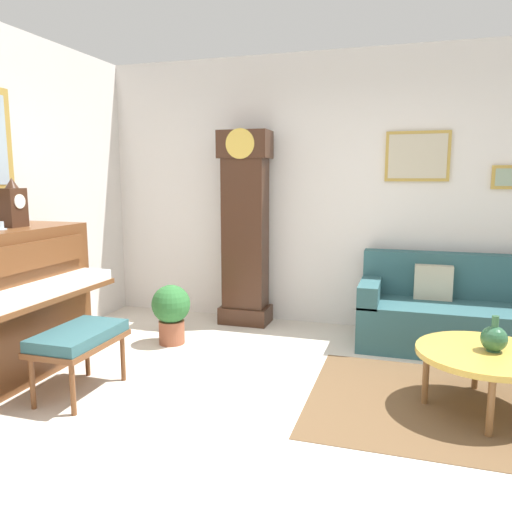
# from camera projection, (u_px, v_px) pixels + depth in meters

# --- Properties ---
(ground_plane) EXTENTS (6.40, 6.00, 0.10)m
(ground_plane) POSITION_uv_depth(u_px,v_px,m) (281.00, 436.00, 3.12)
(ground_plane) COLOR beige
(wall_back) EXTENTS (5.30, 0.13, 2.80)m
(wall_back) POSITION_uv_depth(u_px,v_px,m) (341.00, 192.00, 5.15)
(wall_back) COLOR silver
(wall_back) RESTS_ON ground_plane
(area_rug) EXTENTS (2.10, 1.50, 0.01)m
(area_rug) POSITION_uv_depth(u_px,v_px,m) (465.00, 408.00, 3.38)
(area_rug) COLOR brown
(area_rug) RESTS_ON ground_plane
(piano) EXTENTS (0.87, 1.44, 1.17)m
(piano) POSITION_uv_depth(u_px,v_px,m) (0.00, 305.00, 3.78)
(piano) COLOR brown
(piano) RESTS_ON ground_plane
(piano_bench) EXTENTS (0.42, 0.70, 0.48)m
(piano_bench) POSITION_uv_depth(u_px,v_px,m) (79.00, 339.00, 3.55)
(piano_bench) COLOR brown
(piano_bench) RESTS_ON ground_plane
(grandfather_clock) EXTENTS (0.52, 0.34, 2.03)m
(grandfather_clock) POSITION_uv_depth(u_px,v_px,m) (245.00, 234.00, 5.24)
(grandfather_clock) COLOR #3D2316
(grandfather_clock) RESTS_ON ground_plane
(couch) EXTENTS (1.90, 0.80, 0.84)m
(couch) POSITION_uv_depth(u_px,v_px,m) (466.00, 315.00, 4.53)
(couch) COLOR #2D565B
(couch) RESTS_ON ground_plane
(coffee_table) EXTENTS (0.88, 0.88, 0.42)m
(coffee_table) POSITION_uv_depth(u_px,v_px,m) (485.00, 355.00, 3.29)
(coffee_table) COLOR gold
(coffee_table) RESTS_ON ground_plane
(mantel_clock) EXTENTS (0.13, 0.18, 0.38)m
(mantel_clock) POSITION_uv_depth(u_px,v_px,m) (13.00, 205.00, 3.85)
(mantel_clock) COLOR #3D2316
(mantel_clock) RESTS_ON piano
(green_jug) EXTENTS (0.17, 0.17, 0.24)m
(green_jug) POSITION_uv_depth(u_px,v_px,m) (494.00, 338.00, 3.28)
(green_jug) COLOR #234C33
(green_jug) RESTS_ON coffee_table
(potted_plant) EXTENTS (0.36, 0.36, 0.56)m
(potted_plant) POSITION_uv_depth(u_px,v_px,m) (171.00, 310.00, 4.66)
(potted_plant) COLOR #935138
(potted_plant) RESTS_ON ground_plane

